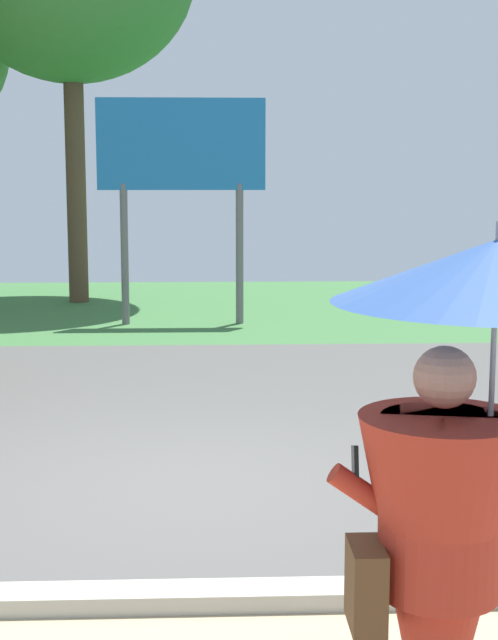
% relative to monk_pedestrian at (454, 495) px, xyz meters
% --- Properties ---
extents(ground_plane, '(40.00, 22.00, 0.20)m').
position_rel_monk_pedestrian_xyz_m(ground_plane, '(-1.03, 6.55, -1.21)').
color(ground_plane, '#565451').
extents(monk_pedestrian, '(1.15, 1.14, 2.13)m').
position_rel_monk_pedestrian_xyz_m(monk_pedestrian, '(0.00, 0.00, 0.00)').
color(monk_pedestrian, '#B22D1E').
rests_on(monk_pedestrian, ground_plane).
extents(roadside_billboard, '(2.60, 0.12, 3.50)m').
position_rel_monk_pedestrian_xyz_m(roadside_billboard, '(-1.30, 11.54, 1.39)').
color(roadside_billboard, slate).
rests_on(roadside_billboard, ground_plane).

